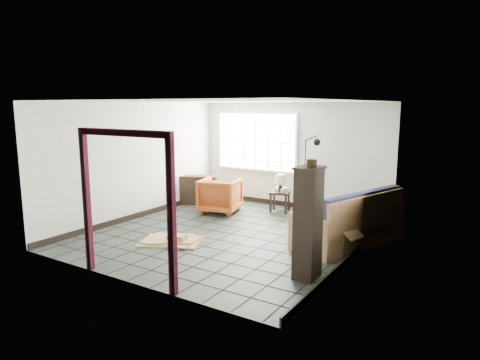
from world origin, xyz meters
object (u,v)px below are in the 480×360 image
Objects in this scene: armchair at (220,194)px; tall_shelf at (308,222)px; futon_sofa at (352,225)px; side_table at (280,195)px.

armchair is 4.22m from tall_shelf.
futon_sofa is 4.43× the size of side_table.
armchair is 1.64× the size of side_table.
armchair is at bearing -145.74° from side_table.
armchair is at bearing 142.32° from tall_shelf.
futon_sofa is 2.71× the size of armchair.
side_table is (1.18, 0.80, -0.04)m from armchair.
side_table is (-2.23, 1.48, 0.04)m from futon_sofa.
side_table is at bearing 122.49° from tall_shelf.
futon_sofa is 1.47× the size of tall_shelf.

